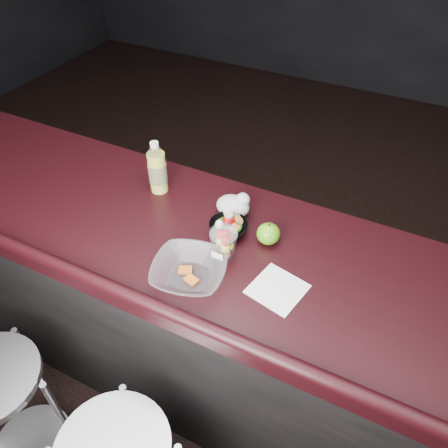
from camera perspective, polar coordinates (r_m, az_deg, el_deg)
The scene contains 11 objects.
ground at distance 2.30m, azimuth -5.24°, elevation -25.37°, with size 8.00×8.00×0.00m, color black.
room_shell at distance 0.93m, azimuth -12.84°, elevation 23.14°, with size 8.00×8.00×8.00m.
counter at distance 1.97m, azimuth -1.68°, elevation -12.51°, with size 4.06×0.71×1.02m.
stool_left at distance 1.94m, azimuth -26.64°, elevation -20.26°, with size 0.48×0.48×0.73m.
lemonade_bottle at distance 1.76m, azimuth -8.67°, elevation 6.88°, with size 0.07×0.07×0.22m.
fruit_cup at distance 1.47m, azimuth -0.06°, elevation -2.39°, with size 0.10×0.10×0.14m.
green_apple at distance 1.55m, azimuth 5.82°, elevation -1.28°, with size 0.08×0.08×0.09m.
plastic_bag at distance 1.65m, azimuth 1.33°, elevation 2.45°, with size 0.13×0.11×0.09m.
snack_bowl at distance 1.59m, azimuth 0.54°, elevation -0.39°, with size 0.15×0.15×0.08m.
takeout_bowl at distance 1.44m, azimuth -4.57°, elevation -6.20°, with size 0.29×0.29×0.06m.
paper_napkin at distance 1.43m, azimuth 7.00°, elevation -8.42°, with size 0.16×0.16×0.00m, color white.
Camera 1 is at (0.55, -0.69, 2.12)m, focal length 35.00 mm.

